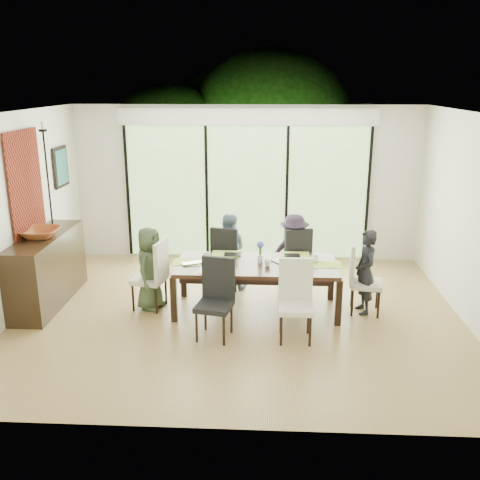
{
  "coord_description": "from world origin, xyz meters",
  "views": [
    {
      "loc": [
        0.36,
        -6.71,
        3.09
      ],
      "look_at": [
        0.0,
        0.25,
        1.0
      ],
      "focal_mm": 40.0,
      "sensor_mm": 36.0,
      "label": 1
    }
  ],
  "objects_px": {
    "table_top": "(256,265)",
    "sideboard": "(47,269)",
    "person_right_end": "(365,272)",
    "person_far_left": "(228,251)",
    "chair_left_end": "(149,274)",
    "chair_far_left": "(228,256)",
    "person_left_end": "(150,268)",
    "chair_far_right": "(294,257)",
    "laptop": "(194,264)",
    "chair_right_end": "(366,278)",
    "chair_near_right": "(296,302)",
    "cup_b": "(267,263)",
    "cup_c": "(315,259)",
    "bowl": "(40,233)",
    "vase": "(260,259)",
    "person_far_right": "(294,252)",
    "cup_a": "(207,256)",
    "chair_near_left": "(214,300)"
  },
  "relations": [
    {
      "from": "table_top",
      "to": "sideboard",
      "type": "bearing_deg",
      "value": 177.8
    },
    {
      "from": "person_right_end",
      "to": "person_far_left",
      "type": "distance_m",
      "value": 2.1
    },
    {
      "from": "chair_left_end",
      "to": "chair_far_left",
      "type": "xyz_separation_m",
      "value": [
        1.05,
        0.85,
        0.0
      ]
    },
    {
      "from": "person_left_end",
      "to": "chair_far_right",
      "type": "bearing_deg",
      "value": -53.99
    },
    {
      "from": "laptop",
      "to": "chair_right_end",
      "type": "bearing_deg",
      "value": -24.26
    },
    {
      "from": "table_top",
      "to": "chair_near_right",
      "type": "distance_m",
      "value": 1.02
    },
    {
      "from": "table_top",
      "to": "chair_far_left",
      "type": "bearing_deg",
      "value": 117.9
    },
    {
      "from": "chair_far_right",
      "to": "person_left_end",
      "type": "bearing_deg",
      "value": 6.25
    },
    {
      "from": "chair_right_end",
      "to": "person_right_end",
      "type": "xyz_separation_m",
      "value": [
        -0.02,
        0.0,
        0.09
      ]
    },
    {
      "from": "chair_left_end",
      "to": "cup_b",
      "type": "distance_m",
      "value": 1.67
    },
    {
      "from": "chair_right_end",
      "to": "laptop",
      "type": "relative_size",
      "value": 3.33
    },
    {
      "from": "chair_left_end",
      "to": "person_far_left",
      "type": "bearing_deg",
      "value": 139.97
    },
    {
      "from": "chair_right_end",
      "to": "chair_near_right",
      "type": "bearing_deg",
      "value": 138.68
    },
    {
      "from": "person_left_end",
      "to": "cup_c",
      "type": "bearing_deg",
      "value": -74.2
    },
    {
      "from": "laptop",
      "to": "bowl",
      "type": "distance_m",
      "value": 2.17
    },
    {
      "from": "vase",
      "to": "sideboard",
      "type": "bearing_deg",
      "value": 178.78
    },
    {
      "from": "person_right_end",
      "to": "vase",
      "type": "bearing_deg",
      "value": -101.06
    },
    {
      "from": "chair_far_left",
      "to": "person_right_end",
      "type": "xyz_separation_m",
      "value": [
        1.93,
        -0.85,
        0.09
      ]
    },
    {
      "from": "person_far_right",
      "to": "bowl",
      "type": "xyz_separation_m",
      "value": [
        -3.54,
        -0.82,
        0.48
      ]
    },
    {
      "from": "chair_far_right",
      "to": "cup_a",
      "type": "xyz_separation_m",
      "value": [
        -1.25,
        -0.7,
        0.23
      ]
    },
    {
      "from": "chair_right_end",
      "to": "cup_a",
      "type": "height_order",
      "value": "chair_right_end"
    },
    {
      "from": "laptop",
      "to": "cup_a",
      "type": "xyz_separation_m",
      "value": [
        0.15,
        0.25,
        0.03
      ]
    },
    {
      "from": "vase",
      "to": "sideboard",
      "type": "height_order",
      "value": "sideboard"
    },
    {
      "from": "chair_left_end",
      "to": "cup_b",
      "type": "height_order",
      "value": "chair_left_end"
    },
    {
      "from": "chair_left_end",
      "to": "cup_c",
      "type": "distance_m",
      "value": 2.31
    },
    {
      "from": "bowl",
      "to": "person_left_end",
      "type": "bearing_deg",
      "value": -0.55
    },
    {
      "from": "chair_near_left",
      "to": "sideboard",
      "type": "bearing_deg",
      "value": 169.97
    },
    {
      "from": "cup_a",
      "to": "chair_left_end",
      "type": "bearing_deg",
      "value": -169.38
    },
    {
      "from": "chair_near_right",
      "to": "chair_right_end",
      "type": "bearing_deg",
      "value": 41.54
    },
    {
      "from": "chair_near_right",
      "to": "chair_far_left",
      "type": "bearing_deg",
      "value": 119.42
    },
    {
      "from": "bowl",
      "to": "chair_far_left",
      "type": "bearing_deg",
      "value": 18.21
    },
    {
      "from": "cup_b",
      "to": "laptop",
      "type": "bearing_deg",
      "value": 180.0
    },
    {
      "from": "chair_left_end",
      "to": "cup_c",
      "type": "bearing_deg",
      "value": 104.14
    },
    {
      "from": "cup_b",
      "to": "bowl",
      "type": "bearing_deg",
      "value": 177.91
    },
    {
      "from": "person_left_end",
      "to": "sideboard",
      "type": "xyz_separation_m",
      "value": [
        -1.51,
        0.11,
        -0.09
      ]
    },
    {
      "from": "table_top",
      "to": "chair_far_left",
      "type": "relative_size",
      "value": 2.18
    },
    {
      "from": "chair_near_right",
      "to": "sideboard",
      "type": "xyz_separation_m",
      "value": [
        -3.49,
        0.98,
        0.0
      ]
    },
    {
      "from": "person_far_right",
      "to": "sideboard",
      "type": "bearing_deg",
      "value": 20.04
    },
    {
      "from": "person_left_end",
      "to": "cup_a",
      "type": "bearing_deg",
      "value": -65.83
    },
    {
      "from": "table_top",
      "to": "vase",
      "type": "bearing_deg",
      "value": 45.0
    },
    {
      "from": "chair_far_right",
      "to": "person_right_end",
      "type": "relative_size",
      "value": 0.85
    },
    {
      "from": "chair_far_right",
      "to": "vase",
      "type": "relative_size",
      "value": 9.17
    },
    {
      "from": "chair_far_right",
      "to": "cup_b",
      "type": "distance_m",
      "value": 1.05
    },
    {
      "from": "sideboard",
      "to": "cup_a",
      "type": "bearing_deg",
      "value": 0.89
    },
    {
      "from": "table_top",
      "to": "person_far_right",
      "type": "xyz_separation_m",
      "value": [
        0.55,
        0.83,
        -0.07
      ]
    },
    {
      "from": "person_far_right",
      "to": "bowl",
      "type": "distance_m",
      "value": 3.66
    },
    {
      "from": "chair_right_end",
      "to": "chair_far_left",
      "type": "bearing_deg",
      "value": 74.1
    },
    {
      "from": "chair_near_left",
      "to": "person_far_right",
      "type": "distance_m",
      "value": 2.0
    },
    {
      "from": "person_right_end",
      "to": "chair_near_right",
      "type": "bearing_deg",
      "value": -57.46
    },
    {
      "from": "person_far_left",
      "to": "laptop",
      "type": "bearing_deg",
      "value": 71.48
    }
  ]
}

